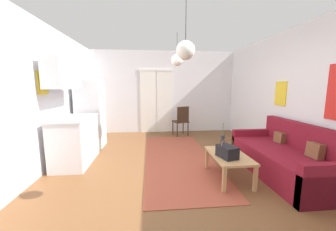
# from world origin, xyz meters

# --- Properties ---
(ground_plane) EXTENTS (5.24, 7.41, 0.10)m
(ground_plane) POSITION_xyz_m (0.00, 0.00, -0.05)
(ground_plane) COLOR brown
(wall_back) EXTENTS (4.84, 0.13, 2.65)m
(wall_back) POSITION_xyz_m (-0.01, 3.45, 1.31)
(wall_back) COLOR silver
(wall_back) RESTS_ON ground_plane
(wall_right) EXTENTS (0.12, 7.01, 2.65)m
(wall_right) POSITION_xyz_m (2.37, -0.00, 1.33)
(wall_right) COLOR silver
(wall_right) RESTS_ON ground_plane
(wall_left) EXTENTS (0.12, 7.01, 2.65)m
(wall_left) POSITION_xyz_m (-2.37, 0.00, 1.33)
(wall_left) COLOR silver
(wall_left) RESTS_ON ground_plane
(area_rug) EXTENTS (1.38, 3.48, 0.01)m
(area_rug) POSITION_xyz_m (0.13, 0.88, 0.01)
(area_rug) COLOR #9E4733
(area_rug) RESTS_ON ground_plane
(couch) EXTENTS (0.92, 2.01, 0.88)m
(couch) POSITION_xyz_m (1.88, -0.04, 0.28)
(couch) COLOR maroon
(couch) RESTS_ON ground_plane
(coffee_table) EXTENTS (0.54, 0.92, 0.42)m
(coffee_table) POSITION_xyz_m (0.81, -0.11, 0.36)
(coffee_table) COLOR tan
(coffee_table) RESTS_ON ground_plane
(bamboo_vase) EXTENTS (0.08, 0.08, 0.46)m
(bamboo_vase) POSITION_xyz_m (0.81, 0.19, 0.54)
(bamboo_vase) COLOR #2D2D33
(bamboo_vase) RESTS_ON coffee_table
(handbag) EXTENTS (0.30, 0.36, 0.30)m
(handbag) POSITION_xyz_m (0.73, -0.25, 0.52)
(handbag) COLOR black
(handbag) RESTS_ON coffee_table
(refrigerator) EXTENTS (0.63, 0.59, 1.67)m
(refrigerator) POSITION_xyz_m (-1.93, 1.94, 0.84)
(refrigerator) COLOR white
(refrigerator) RESTS_ON ground_plane
(kitchen_counter) EXTENTS (0.63, 1.16, 2.02)m
(kitchen_counter) POSITION_xyz_m (-1.96, 0.84, 0.75)
(kitchen_counter) COLOR silver
(kitchen_counter) RESTS_ON ground_plane
(accent_chair) EXTENTS (0.51, 0.50, 0.92)m
(accent_chair) POSITION_xyz_m (0.51, 2.78, 0.51)
(accent_chair) COLOR #382619
(accent_chair) RESTS_ON ground_plane
(pendant_lamp_near) EXTENTS (0.22, 0.22, 0.83)m
(pendant_lamp_near) POSITION_xyz_m (-0.04, -0.75, 1.93)
(pendant_lamp_near) COLOR black
(pendant_lamp_far) EXTENTS (0.26, 0.26, 0.70)m
(pendant_lamp_far) POSITION_xyz_m (0.15, 1.28, 2.08)
(pendant_lamp_far) COLOR black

